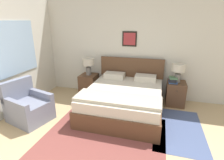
# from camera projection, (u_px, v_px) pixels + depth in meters

# --- Properties ---
(wall_back) EXTENTS (7.11, 0.09, 2.60)m
(wall_back) POSITION_uv_depth(u_px,v_px,m) (130.00, 49.00, 4.64)
(wall_back) COLOR beige
(wall_back) RESTS_ON ground_plane
(wall_left) EXTENTS (0.08, 5.56, 2.60)m
(wall_left) POSITION_uv_depth(u_px,v_px,m) (8.00, 55.00, 3.77)
(wall_left) COLOR beige
(wall_left) RESTS_ON ground_plane
(area_rug_main) EXTENTS (2.17, 1.83, 0.01)m
(area_rug_main) POSITION_uv_depth(u_px,v_px,m) (104.00, 137.00, 3.19)
(area_rug_main) COLOR brown
(area_rug_main) RESTS_ON ground_plane
(area_rug_bedside) EXTENTS (0.92, 1.56, 0.01)m
(area_rug_bedside) POSITION_uv_depth(u_px,v_px,m) (178.00, 129.00, 3.43)
(area_rug_bedside) COLOR #47567F
(area_rug_bedside) RESTS_ON ground_plane
(bed) EXTENTS (1.69, 1.94, 1.08)m
(bed) POSITION_uv_depth(u_px,v_px,m) (124.00, 99.00, 3.99)
(bed) COLOR brown
(bed) RESTS_ON ground_plane
(armchair) EXTENTS (0.93, 0.85, 0.86)m
(armchair) POSITION_uv_depth(u_px,v_px,m) (28.00, 107.00, 3.67)
(armchair) COLOR gray
(armchair) RESTS_ON ground_plane
(nightstand_near_window) EXTENTS (0.44, 0.51, 0.59)m
(nightstand_near_window) POSITION_uv_depth(u_px,v_px,m) (89.00, 85.00, 4.95)
(nightstand_near_window) COLOR brown
(nightstand_near_window) RESTS_ON ground_plane
(nightstand_by_door) EXTENTS (0.44, 0.51, 0.59)m
(nightstand_by_door) POSITION_uv_depth(u_px,v_px,m) (175.00, 93.00, 4.35)
(nightstand_by_door) COLOR brown
(nightstand_by_door) RESTS_ON ground_plane
(table_lamp_near_window) EXTENTS (0.31, 0.31, 0.46)m
(table_lamp_near_window) POSITION_uv_depth(u_px,v_px,m) (88.00, 64.00, 4.75)
(table_lamp_near_window) COLOR slate
(table_lamp_near_window) RESTS_ON nightstand_near_window
(table_lamp_by_door) EXTENTS (0.31, 0.31, 0.46)m
(table_lamp_by_door) POSITION_uv_depth(u_px,v_px,m) (178.00, 70.00, 4.16)
(table_lamp_by_door) COLOR slate
(table_lamp_by_door) RESTS_ON nightstand_by_door
(book_thick_bottom) EXTENTS (0.21, 0.23, 0.03)m
(book_thick_bottom) POSITION_uv_depth(u_px,v_px,m) (173.00, 82.00, 4.24)
(book_thick_bottom) COLOR #335693
(book_thick_bottom) RESTS_ON nightstand_by_door
(book_hardcover_middle) EXTENTS (0.21, 0.26, 0.04)m
(book_hardcover_middle) POSITION_uv_depth(u_px,v_px,m) (173.00, 81.00, 4.22)
(book_hardcover_middle) COLOR #232328
(book_hardcover_middle) RESTS_ON book_thick_bottom
(book_novel_upper) EXTENTS (0.17, 0.23, 0.04)m
(book_novel_upper) POSITION_uv_depth(u_px,v_px,m) (173.00, 79.00, 4.21)
(book_novel_upper) COLOR #232328
(book_novel_upper) RESTS_ON book_hardcover_middle
(book_slim_near_top) EXTENTS (0.20, 0.24, 0.03)m
(book_slim_near_top) POSITION_uv_depth(u_px,v_px,m) (173.00, 78.00, 4.20)
(book_slim_near_top) COLOR #4C7551
(book_slim_near_top) RESTS_ON book_novel_upper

